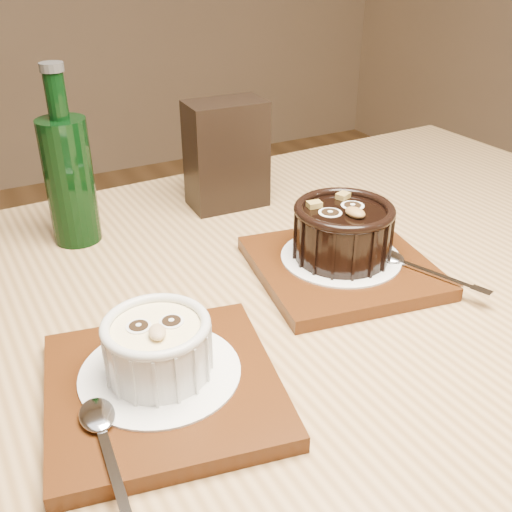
{
  "coord_description": "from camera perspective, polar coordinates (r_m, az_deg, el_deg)",
  "views": [
    {
      "loc": [
        -0.2,
        -0.36,
        1.08
      ],
      "look_at": [
        0.03,
        0.07,
        0.81
      ],
      "focal_mm": 42.0,
      "sensor_mm": 36.0,
      "label": 1
    }
  ],
  "objects": [
    {
      "name": "table",
      "position": [
        0.63,
        1.37,
        -13.0
      ],
      "size": [
        1.23,
        0.84,
        0.75
      ],
      "rotation": [
        0.0,
        0.0,
        0.04
      ],
      "color": "olive",
      "rests_on": "ground"
    },
    {
      "name": "ramekin_white",
      "position": [
        0.48,
        -9.36,
        -8.34
      ],
      "size": [
        0.09,
        0.09,
        0.05
      ],
      "rotation": [
        0.0,
        0.0,
        -0.23
      ],
      "color": "silver",
      "rests_on": "doily_left"
    },
    {
      "name": "spoon_left",
      "position": [
        0.44,
        -14.01,
        -17.33
      ],
      "size": [
        0.04,
        0.14,
        0.01
      ],
      "primitive_type": null,
      "rotation": [
        0.0,
        0.0,
        -0.07
      ],
      "color": "silver",
      "rests_on": "tray_left"
    },
    {
      "name": "tray_right",
      "position": [
        0.65,
        8.15,
        -1.04
      ],
      "size": [
        0.21,
        0.21,
        0.01
      ],
      "primitive_type": "cube",
      "rotation": [
        0.0,
        0.0,
        -0.17
      ],
      "color": "#49220C",
      "rests_on": "table"
    },
    {
      "name": "ramekin_dark",
      "position": [
        0.64,
        8.29,
        2.56
      ],
      "size": [
        0.11,
        0.11,
        0.06
      ],
      "rotation": [
        0.0,
        0.0,
        0.12
      ],
      "color": "black",
      "rests_on": "doily_right"
    },
    {
      "name": "doily_right",
      "position": [
        0.66,
        8.08,
        -0.08
      ],
      "size": [
        0.13,
        0.13,
        0.0
      ],
      "primitive_type": "cylinder",
      "color": "white",
      "rests_on": "tray_right"
    },
    {
      "name": "tray_left",
      "position": [
        0.49,
        -8.81,
        -12.36
      ],
      "size": [
        0.21,
        0.21,
        0.01
      ],
      "primitive_type": "cube",
      "rotation": [
        0.0,
        0.0,
        -0.19
      ],
      "color": "#49220C",
      "rests_on": "table"
    },
    {
      "name": "green_bottle",
      "position": [
        0.72,
        -17.38,
        7.23
      ],
      "size": [
        0.06,
        0.06,
        0.21
      ],
      "color": "black",
      "rests_on": "table"
    },
    {
      "name": "condiment_stand",
      "position": [
        0.79,
        -2.84,
        9.61
      ],
      "size": [
        0.1,
        0.06,
        0.14
      ],
      "primitive_type": "cube",
      "rotation": [
        0.0,
        0.0,
        -0.04
      ],
      "color": "black",
      "rests_on": "table"
    },
    {
      "name": "doily_left",
      "position": [
        0.5,
        -9.11,
        -10.85
      ],
      "size": [
        0.13,
        0.13,
        0.0
      ],
      "primitive_type": "cylinder",
      "color": "white",
      "rests_on": "tray_left"
    },
    {
      "name": "spoon_right",
      "position": [
        0.65,
        15.09,
        -0.95
      ],
      "size": [
        0.07,
        0.13,
        0.01
      ],
      "primitive_type": null,
      "rotation": [
        0.0,
        0.0,
        0.36
      ],
      "color": "silver",
      "rests_on": "tray_right"
    }
  ]
}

